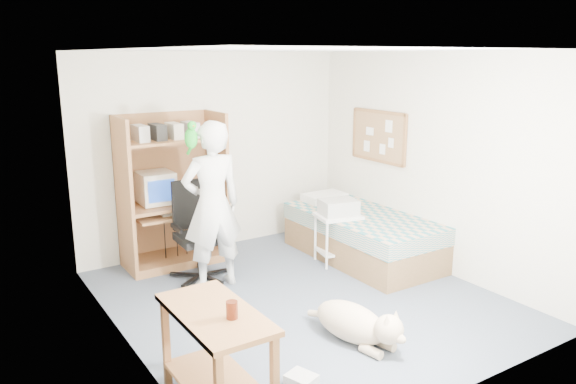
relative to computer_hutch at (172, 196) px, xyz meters
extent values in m
plane|color=#4B5766|center=(0.70, -1.74, -0.82)|extent=(4.00, 4.00, 0.00)
cube|color=silver|center=(0.70, 0.26, 0.43)|extent=(3.60, 0.02, 2.50)
cube|color=silver|center=(2.50, -1.74, 0.43)|extent=(0.02, 4.00, 2.50)
cube|color=silver|center=(-1.10, -1.74, 0.43)|extent=(0.02, 4.00, 2.50)
cube|color=white|center=(0.70, -1.74, 1.68)|extent=(3.60, 4.00, 0.02)
cube|color=brown|center=(-0.58, -0.04, 0.08)|extent=(0.04, 0.60, 1.80)
cube|color=brown|center=(0.58, -0.04, 0.08)|extent=(0.04, 0.60, 1.80)
cube|color=brown|center=(0.00, 0.25, 0.08)|extent=(1.20, 0.02, 1.80)
cube|color=brown|center=(0.00, -0.04, -0.08)|extent=(1.12, 0.60, 0.04)
cube|color=brown|center=(0.00, -0.12, -0.18)|extent=(1.00, 0.50, 0.03)
cube|color=brown|center=(0.00, -0.04, 0.68)|extent=(1.12, 0.55, 0.03)
cube|color=brown|center=(0.00, -0.04, -0.77)|extent=(1.12, 0.60, 0.10)
cube|color=brown|center=(2.00, -1.14, -0.64)|extent=(1.00, 2.00, 0.36)
cube|color=teal|center=(2.00, -1.14, -0.36)|extent=(1.02, 2.02, 0.20)
cube|color=white|center=(2.00, -0.34, -0.22)|extent=(0.55, 0.35, 0.12)
cube|color=brown|center=(-0.85, -2.94, -0.09)|extent=(0.50, 1.00, 0.04)
cube|color=brown|center=(-1.05, -2.49, -0.47)|extent=(0.05, 0.05, 0.70)
cube|color=brown|center=(-0.65, -2.49, -0.47)|extent=(0.05, 0.05, 0.70)
cube|color=brown|center=(-0.85, -2.94, -0.62)|extent=(0.46, 0.92, 0.03)
cube|color=olive|center=(2.48, -0.84, 0.63)|extent=(0.03, 0.90, 0.60)
cube|color=brown|center=(2.47, -0.84, 0.94)|extent=(0.04, 0.94, 0.04)
cube|color=brown|center=(2.47, -0.84, 0.32)|extent=(0.04, 0.94, 0.04)
cylinder|color=black|center=(0.04, -0.67, -0.78)|extent=(0.61, 0.61, 0.06)
cylinder|color=black|center=(0.04, -0.67, -0.59)|extent=(0.06, 0.06, 0.41)
cube|color=black|center=(0.04, -0.67, -0.34)|extent=(0.49, 0.49, 0.08)
cube|color=black|center=(0.05, -0.43, 0.00)|extent=(0.43, 0.08, 0.56)
cube|color=black|center=(-0.21, -0.65, -0.19)|extent=(0.06, 0.31, 0.04)
cube|color=black|center=(0.30, -0.68, -0.19)|extent=(0.06, 0.31, 0.04)
imported|color=silver|center=(0.09, -0.92, 0.08)|extent=(0.68, 0.46, 1.81)
ellipsoid|color=#14901D|center=(-0.11, -0.90, 0.81)|extent=(0.13, 0.13, 0.21)
sphere|color=#14901D|center=(-0.11, -0.94, 0.95)|extent=(0.09, 0.09, 0.09)
cone|color=#D84F13|center=(-0.11, -0.98, 0.95)|extent=(0.04, 0.04, 0.04)
cylinder|color=#14901D|center=(-0.11, -0.85, 0.69)|extent=(0.04, 0.15, 0.13)
ellipsoid|color=tan|center=(0.58, -2.67, -0.66)|extent=(0.48, 0.79, 0.33)
sphere|color=tan|center=(0.65, -3.07, -0.57)|extent=(0.25, 0.25, 0.25)
cone|color=tan|center=(0.60, -3.10, -0.46)|extent=(0.07, 0.07, 0.09)
cone|color=tan|center=(0.72, -3.08, -0.46)|extent=(0.07, 0.07, 0.09)
ellipsoid|color=tan|center=(0.67, -3.17, -0.61)|extent=(0.11, 0.15, 0.08)
cylinder|color=tan|center=(0.50, -2.28, -0.72)|extent=(0.10, 0.24, 0.12)
cube|color=white|center=(1.65, -1.09, -0.24)|extent=(0.58, 0.50, 0.04)
cube|color=white|center=(1.65, -1.09, -0.67)|extent=(0.53, 0.45, 0.03)
cylinder|color=white|center=(1.43, -1.26, -0.53)|extent=(0.03, 0.03, 0.58)
cylinder|color=white|center=(1.88, -1.26, -0.53)|extent=(0.03, 0.03, 0.58)
cylinder|color=white|center=(1.43, -0.92, -0.53)|extent=(0.03, 0.03, 0.58)
cylinder|color=white|center=(1.88, -0.92, -0.53)|extent=(0.03, 0.03, 0.58)
cube|color=#ABABA6|center=(1.65, -1.09, -0.13)|extent=(0.48, 0.40, 0.18)
cube|color=beige|center=(-0.19, 0.01, 0.13)|extent=(0.40, 0.41, 0.37)
cube|color=navy|center=(-0.20, -0.19, 0.13)|extent=(0.31, 0.02, 0.25)
cube|color=beige|center=(0.02, -0.16, -0.15)|extent=(0.45, 0.16, 0.03)
cylinder|color=gold|center=(0.30, -0.09, 0.00)|extent=(0.08, 0.08, 0.12)
cylinder|color=#3F160A|center=(-0.80, -3.09, -0.01)|extent=(0.08, 0.08, 0.12)
cube|color=#B7B7B2|center=(-0.19, -3.02, -0.78)|extent=(0.24, 0.27, 0.08)
camera|label=1|loc=(-2.35, -6.18, 1.63)|focal=35.00mm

